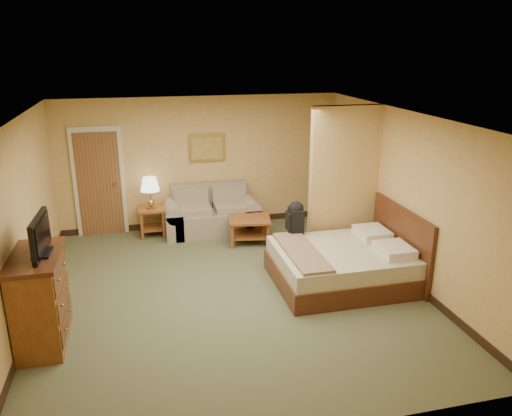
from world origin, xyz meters
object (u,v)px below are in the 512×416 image
object	(u,v)px
dresser	(40,299)
loveseat	(212,217)
coffee_table	(249,224)
bed	(347,263)

from	to	relation	value
dresser	loveseat	bearing A→B (deg)	52.16
coffee_table	loveseat	bearing A→B (deg)	130.90
dresser	bed	xyz separation A→B (m)	(4.29, 0.68, -0.29)
dresser	bed	world-z (taller)	dresser
loveseat	coffee_table	world-z (taller)	loveseat
coffee_table	dresser	size ratio (longest dim) A/B	0.74
coffee_table	bed	size ratio (longest dim) A/B	0.42
loveseat	coffee_table	size ratio (longest dim) A/B	2.07
loveseat	bed	distance (m)	3.16
dresser	bed	size ratio (longest dim) A/B	0.57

